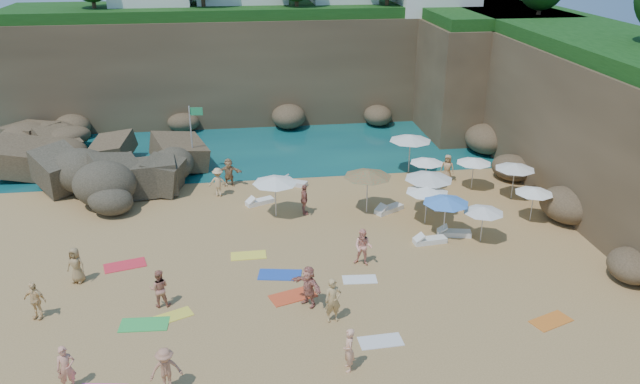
{
  "coord_description": "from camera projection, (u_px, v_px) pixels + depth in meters",
  "views": [
    {
      "loc": [
        -2.0,
        -25.74,
        14.37
      ],
      "look_at": [
        2.0,
        3.0,
        2.0
      ],
      "focal_mm": 35.0,
      "sensor_mm": 36.0,
      "label": 1
    }
  ],
  "objects": [
    {
      "name": "rock_outcrop",
      "position": [
        114.0,
        198.0,
        35.86
      ],
      "size": [
        8.03,
        6.93,
        2.72
      ],
      "primitive_type": null,
      "rotation": [
        0.0,
        0.0,
        0.31
      ],
      "color": "brown",
      "rests_on": "ground"
    },
    {
      "name": "lounger_5",
      "position": [
        430.0,
        240.0,
        30.71
      ],
      "size": [
        1.69,
        0.71,
        0.26
      ],
      "primitive_type": "cube",
      "rotation": [
        0.0,
        0.0,
        0.1
      ],
      "color": "white",
      "rests_on": "ground"
    },
    {
      "name": "person_stand_2",
      "position": [
        218.0,
        182.0,
        35.78
      ],
      "size": [
        1.15,
        0.58,
        1.72
      ],
      "primitive_type": "imported",
      "rotation": [
        0.0,
        0.0,
        3.03
      ],
      "color": "#D9B17B",
      "rests_on": "ground"
    },
    {
      "name": "towel_13",
      "position": [
        381.0,
        341.0,
        23.42
      ],
      "size": [
        1.68,
        0.9,
        0.03
      ],
      "primitive_type": "cube",
      "rotation": [
        0.0,
        0.0,
        0.05
      ],
      "color": "silver",
      "rests_on": "ground"
    },
    {
      "name": "parasol_7",
      "position": [
        427.0,
        189.0,
        32.04
      ],
      "size": [
        2.23,
        2.23,
        2.11
      ],
      "color": "silver",
      "rests_on": "ground"
    },
    {
      "name": "person_stand_6",
      "position": [
        349.0,
        350.0,
        21.64
      ],
      "size": [
        0.41,
        0.61,
        1.67
      ],
      "primitive_type": "imported",
      "rotation": [
        0.0,
        0.0,
        4.69
      ],
      "color": "#F0AC88",
      "rests_on": "ground"
    },
    {
      "name": "parasol_5",
      "position": [
        429.0,
        176.0,
        32.93
      ],
      "size": [
        2.59,
        2.59,
        2.45
      ],
      "color": "silver",
      "rests_on": "ground"
    },
    {
      "name": "parasol_0",
      "position": [
        275.0,
        180.0,
        32.79
      ],
      "size": [
        2.42,
        2.42,
        2.28
      ],
      "color": "silver",
      "rests_on": "ground"
    },
    {
      "name": "parasol_1",
      "position": [
        427.0,
        160.0,
        36.6
      ],
      "size": [
        1.98,
        1.98,
        1.88
      ],
      "color": "silver",
      "rests_on": "ground"
    },
    {
      "name": "parasol_8",
      "position": [
        534.0,
        191.0,
        32.43
      ],
      "size": [
        1.98,
        1.98,
        1.88
      ],
      "color": "silver",
      "rests_on": "ground"
    },
    {
      "name": "person_stand_5",
      "position": [
        229.0,
        172.0,
        37.23
      ],
      "size": [
        1.62,
        0.58,
        1.72
      ],
      "primitive_type": "imported",
      "rotation": [
        0.0,
        0.0,
        -0.08
      ],
      "color": "#A87D54",
      "rests_on": "ground"
    },
    {
      "name": "person_lie_5",
      "position": [
        363.0,
        258.0,
        28.65
      ],
      "size": [
        1.52,
        1.94,
        0.66
      ],
      "primitive_type": "imported",
      "rotation": [
        0.0,
        0.0,
        -0.44
      ],
      "color": "#F9A58D",
      "rests_on": "ground"
    },
    {
      "name": "person_stand_0",
      "position": [
        66.0,
        368.0,
        20.73
      ],
      "size": [
        0.7,
        0.55,
        1.68
      ],
      "primitive_type": "imported",
      "rotation": [
        0.0,
        0.0,
        0.28
      ],
      "color": "tan",
      "rests_on": "ground"
    },
    {
      "name": "cliff_back",
      "position": [
        283.0,
        65.0,
        50.8
      ],
      "size": [
        44.0,
        8.0,
        8.0
      ],
      "primitive_type": "cube",
      "color": "brown",
      "rests_on": "ground"
    },
    {
      "name": "rock_promontory",
      "position": [
        105.0,
        155.0,
        42.52
      ],
      "size": [
        12.0,
        7.0,
        2.0
      ],
      "primitive_type": null,
      "color": "brown",
      "rests_on": "ground"
    },
    {
      "name": "person_stand_3",
      "position": [
        304.0,
        200.0,
        33.49
      ],
      "size": [
        0.43,
        1.01,
        1.72
      ],
      "primitive_type": "imported",
      "rotation": [
        0.0,
        0.0,
        1.59
      ],
      "color": "#A96254",
      "rests_on": "ground"
    },
    {
      "name": "parasol_2",
      "position": [
        410.0,
        138.0,
        38.72
      ],
      "size": [
        2.64,
        2.64,
        2.5
      ],
      "color": "silver",
      "rests_on": "ground"
    },
    {
      "name": "towel_5",
      "position": [
        360.0,
        279.0,
        27.53
      ],
      "size": [
        1.56,
        0.86,
        0.03
      ],
      "primitive_type": "cube",
      "rotation": [
        0.0,
        0.0,
        -0.07
      ],
      "color": "white",
      "rests_on": "ground"
    },
    {
      "name": "person_lie_3",
      "position": [
        308.0,
        300.0,
        25.61
      ],
      "size": [
        2.39,
        2.36,
        0.47
      ],
      "primitive_type": "imported",
      "rotation": [
        0.0,
        0.0,
        -0.9
      ],
      "color": "tan",
      "rests_on": "ground"
    },
    {
      "name": "towel_8",
      "position": [
        280.0,
        275.0,
        27.9
      ],
      "size": [
        2.05,
        1.29,
        0.03
      ],
      "primitive_type": "cube",
      "rotation": [
        0.0,
        0.0,
        -0.18
      ],
      "color": "blue",
      "rests_on": "ground"
    },
    {
      "name": "towel_7",
      "position": [
        125.0,
        265.0,
        28.68
      ],
      "size": [
        2.03,
        1.37,
        0.03
      ],
      "primitive_type": "cube",
      "rotation": [
        0.0,
        0.0,
        0.26
      ],
      "color": "red",
      "rests_on": "ground"
    },
    {
      "name": "towel_2",
      "position": [
        293.0,
        296.0,
        26.29
      ],
      "size": [
        2.13,
        1.52,
        0.03
      ],
      "primitive_type": "cube",
      "rotation": [
        0.0,
        0.0,
        0.32
      ],
      "color": "#DE4823",
      "rests_on": "ground"
    },
    {
      "name": "parasol_3",
      "position": [
        515.0,
        166.0,
        35.05
      ],
      "size": [
        2.25,
        2.25,
        2.13
      ],
      "color": "silver",
      "rests_on": "ground"
    },
    {
      "name": "lounger_0",
      "position": [
        260.0,
        202.0,
        35.03
      ],
      "size": [
        1.67,
        1.12,
        0.25
      ],
      "primitive_type": "cube",
      "rotation": [
        0.0,
        0.0,
        0.41
      ],
      "color": "white",
      "rests_on": "ground"
    },
    {
      "name": "lounger_4",
      "position": [
        454.0,
        233.0,
        31.43
      ],
      "size": [
        1.76,
        0.9,
        0.26
      ],
      "primitive_type": "cube",
      "rotation": [
        0.0,
        0.0,
        -0.21
      ],
      "color": "white",
      "rests_on": "ground"
    },
    {
      "name": "person_lie_1",
      "position": [
        38.0,
        314.0,
        24.77
      ],
      "size": [
        1.38,
        1.8,
        0.39
      ],
      "primitive_type": "imported",
      "rotation": [
        0.0,
        0.0,
        -0.32
      ],
      "color": "#F6CC8B",
      "rests_on": "ground"
    },
    {
      "name": "marina_masts",
      "position": [
        63.0,
        71.0,
        53.4
      ],
      "size": [
        3.1,
        0.1,
        6.0
      ],
      "color": "white",
      "rests_on": "ground"
    },
    {
      "name": "ground",
      "position": [
        287.0,
        258.0,
        29.34
      ],
      "size": [
        120.0,
        120.0,
        0.0
      ],
      "primitive_type": "plane",
      "color": "tan",
      "rests_on": "ground"
    },
    {
      "name": "person_stand_1",
      "position": [
        159.0,
        288.0,
        25.34
      ],
      "size": [
        0.8,
        0.63,
        1.65
      ],
      "primitive_type": "imported",
      "rotation": [
        0.0,
        0.0,
        3.14
      ],
      "color": "#BC725E",
      "rests_on": "ground"
    },
    {
      "name": "parasol_11",
      "position": [
        484.0,
        210.0,
        30.24
      ],
      "size": [
        1.98,
        1.98,
        1.88
      ],
      "color": "silver",
      "rests_on": "ground"
    },
    {
      "name": "person_lie_2",
      "position": [
        78.0,
        278.0,
        27.29
      ],
      "size": [
        1.28,
        1.79,
        0.43
      ],
      "primitive_type": "imported",
      "rotation": [
        0.0,
        0.0,
        -0.33
      ],
      "color": "#99794C",
      "rests_on": "ground"
    },
    {
      "name": "parasol_10",
      "position": [
        446.0,
        200.0,
        30.64
      ],
      "size": [
        2.31,
        2.31,
        2.18
      ],
      "color": "silver",
      "rests_on": "ground"
    },
    {
      "name": "person_lie_4",
      "position": [
        333.0,
        316.0,
        24.59
      ],
      "size": [
        0.94,
        1.91,
        0.44
      ],
      "primitive_type": "imported",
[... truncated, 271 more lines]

